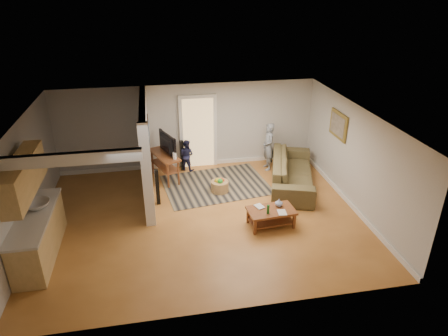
{
  "coord_description": "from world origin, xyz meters",
  "views": [
    {
      "loc": [
        -0.94,
        -8.05,
        5.16
      ],
      "look_at": [
        0.59,
        0.34,
        1.1
      ],
      "focal_mm": 32.0,
      "sensor_mm": 36.0,
      "label": 1
    }
  ],
  "objects_px": {
    "speaker_left": "(157,187)",
    "tv_console": "(165,156)",
    "speaker_right": "(182,156)",
    "toddler": "(187,170)",
    "toy_basket": "(220,186)",
    "child": "(267,168)",
    "coffee_table": "(272,213)",
    "sofa": "(291,184)"
  },
  "relations": [
    {
      "from": "speaker_left",
      "to": "child",
      "type": "xyz_separation_m",
      "value": [
        3.28,
        1.51,
        -0.47
      ]
    },
    {
      "from": "coffee_table",
      "to": "speaker_right",
      "type": "xyz_separation_m",
      "value": [
        -1.76,
        3.3,
        0.14
      ]
    },
    {
      "from": "tv_console",
      "to": "toddler",
      "type": "relative_size",
      "value": 1.39
    },
    {
      "from": "toy_basket",
      "to": "child",
      "type": "bearing_deg",
      "value": 35.1
    },
    {
      "from": "coffee_table",
      "to": "speaker_right",
      "type": "height_order",
      "value": "speaker_right"
    },
    {
      "from": "speaker_left",
      "to": "tv_console",
      "type": "bearing_deg",
      "value": 74.99
    },
    {
      "from": "toddler",
      "to": "sofa",
      "type": "bearing_deg",
      "value": -173.61
    },
    {
      "from": "speaker_left",
      "to": "toddler",
      "type": "height_order",
      "value": "speaker_left"
    },
    {
      "from": "speaker_right",
      "to": "child",
      "type": "bearing_deg",
      "value": -25.2
    },
    {
      "from": "toy_basket",
      "to": "coffee_table",
      "type": "bearing_deg",
      "value": -63.45
    },
    {
      "from": "tv_console",
      "to": "speaker_left",
      "type": "relative_size",
      "value": 1.39
    },
    {
      "from": "speaker_left",
      "to": "toy_basket",
      "type": "xyz_separation_m",
      "value": [
        1.64,
        0.35,
        -0.3
      ]
    },
    {
      "from": "sofa",
      "to": "toddler",
      "type": "relative_size",
      "value": 2.92
    },
    {
      "from": "speaker_right",
      "to": "child",
      "type": "relative_size",
      "value": 0.66
    },
    {
      "from": "sofa",
      "to": "speaker_left",
      "type": "height_order",
      "value": "speaker_left"
    },
    {
      "from": "coffee_table",
      "to": "toy_basket",
      "type": "bearing_deg",
      "value": 116.55
    },
    {
      "from": "coffee_table",
      "to": "speaker_left",
      "type": "bearing_deg",
      "value": 150.4
    },
    {
      "from": "tv_console",
      "to": "toddler",
      "type": "height_order",
      "value": "tv_console"
    },
    {
      "from": "toy_basket",
      "to": "toddler",
      "type": "bearing_deg",
      "value": 115.82
    },
    {
      "from": "coffee_table",
      "to": "tv_console",
      "type": "distance_m",
      "value": 3.62
    },
    {
      "from": "speaker_right",
      "to": "toddler",
      "type": "relative_size",
      "value": 0.99
    },
    {
      "from": "tv_console",
      "to": "speaker_left",
      "type": "bearing_deg",
      "value": -122.7
    },
    {
      "from": "sofa",
      "to": "coffee_table",
      "type": "distance_m",
      "value": 2.17
    },
    {
      "from": "child",
      "to": "toy_basket",
      "type": "bearing_deg",
      "value": -56.26
    },
    {
      "from": "child",
      "to": "toddler",
      "type": "bearing_deg",
      "value": -99.85
    },
    {
      "from": "tv_console",
      "to": "toy_basket",
      "type": "height_order",
      "value": "tv_console"
    },
    {
      "from": "toy_basket",
      "to": "child",
      "type": "xyz_separation_m",
      "value": [
        1.64,
        1.16,
        -0.17
      ]
    },
    {
      "from": "speaker_left",
      "to": "toy_basket",
      "type": "height_order",
      "value": "speaker_left"
    },
    {
      "from": "toy_basket",
      "to": "toddler",
      "type": "distance_m",
      "value": 1.69
    },
    {
      "from": "coffee_table",
      "to": "toy_basket",
      "type": "xyz_separation_m",
      "value": [
        -0.89,
        1.79,
        -0.15
      ]
    },
    {
      "from": "tv_console",
      "to": "toy_basket",
      "type": "relative_size",
      "value": 2.83
    },
    {
      "from": "coffee_table",
      "to": "child",
      "type": "xyz_separation_m",
      "value": [
        0.75,
        2.94,
        -0.32
      ]
    },
    {
      "from": "speaker_right",
      "to": "toddler",
      "type": "distance_m",
      "value": 0.49
    },
    {
      "from": "speaker_left",
      "to": "child",
      "type": "bearing_deg",
      "value": 20.69
    },
    {
      "from": "toy_basket",
      "to": "speaker_left",
      "type": "bearing_deg",
      "value": -167.93
    },
    {
      "from": "toddler",
      "to": "speaker_left",
      "type": "bearing_deg",
      "value": 98.55
    },
    {
      "from": "speaker_left",
      "to": "speaker_right",
      "type": "xyz_separation_m",
      "value": [
        0.77,
        1.86,
        -0.01
      ]
    },
    {
      "from": "speaker_right",
      "to": "toy_basket",
      "type": "xyz_separation_m",
      "value": [
        0.87,
        -1.51,
        -0.3
      ]
    },
    {
      "from": "coffee_table",
      "to": "tv_console",
      "type": "xyz_separation_m",
      "value": [
        -2.26,
        2.79,
        0.38
      ]
    },
    {
      "from": "sofa",
      "to": "tv_console",
      "type": "distance_m",
      "value": 3.6
    },
    {
      "from": "tv_console",
      "to": "speaker_right",
      "type": "xyz_separation_m",
      "value": [
        0.5,
        0.5,
        -0.24
      ]
    },
    {
      "from": "coffee_table",
      "to": "tv_console",
      "type": "bearing_deg",
      "value": 128.99
    }
  ]
}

